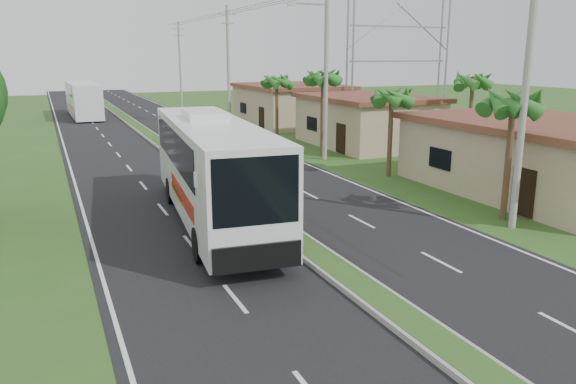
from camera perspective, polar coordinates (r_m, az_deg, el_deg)
name	(u,v)px	position (r m, az deg, el deg)	size (l,w,h in m)	color
ground	(346,279)	(17.11, 5.93, -8.83)	(180.00, 180.00, 0.00)	#2E541F
road_asphalt	(187,164)	(35.23, -10.20, 2.84)	(14.00, 160.00, 0.02)	black
median_strip	(187,162)	(35.21, -10.20, 2.99)	(1.20, 160.00, 0.18)	gray
lane_edge_left	(72,173)	(34.36, -21.12, 1.84)	(0.12, 160.00, 0.01)	silver
lane_edge_right	(287,156)	(37.30, -0.13, 3.65)	(0.12, 160.00, 0.01)	silver
shop_near	(539,156)	(29.82, 24.18, 3.34)	(8.60, 12.60, 3.52)	tan
shop_mid	(367,120)	(42.13, 7.99, 7.23)	(7.60, 10.60, 3.67)	tan
shop_far	(290,104)	(54.50, 0.24, 8.90)	(8.60, 11.60, 3.82)	tan
palm_verge_a	(514,103)	(23.81, 21.95, 8.42)	(2.40, 2.40, 5.45)	#473321
palm_verge_b	(392,97)	(31.05, 10.50, 9.48)	(2.40, 2.40, 5.05)	#473321
palm_verge_c	(323,78)	(36.74, 3.57, 11.51)	(2.40, 2.40, 5.85)	#473321
palm_verge_d	(277,81)	(45.15, -1.15, 11.22)	(2.40, 2.40, 5.25)	#473321
palm_behind_shop	(473,81)	(38.34, 18.27, 10.66)	(2.40, 2.40, 5.65)	#473321
utility_pole_a	(526,79)	(22.70, 23.06, 10.47)	(1.60, 0.28, 11.00)	gray
utility_pole_b	(326,60)	(35.67, 3.86, 13.26)	(3.20, 0.28, 12.00)	gray
utility_pole_c	(228,64)	(54.24, -6.09, 12.76)	(1.60, 0.28, 11.00)	gray
utility_pole_d	(180,64)	(73.56, -10.91, 12.64)	(1.60, 0.28, 10.50)	gray
billboard_lattice	(399,52)	(52.94, 11.17, 13.80)	(10.18, 1.18, 12.07)	gray
coach_bus_main	(212,164)	(22.28, -7.74, 2.88)	(4.06, 13.66, 4.35)	white
coach_bus_far	(83,98)	(64.90, -20.09, 8.98)	(2.96, 12.59, 3.65)	white
motorcyclist	(190,176)	(27.92, -9.88, 1.66)	(1.65, 1.03, 2.19)	black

